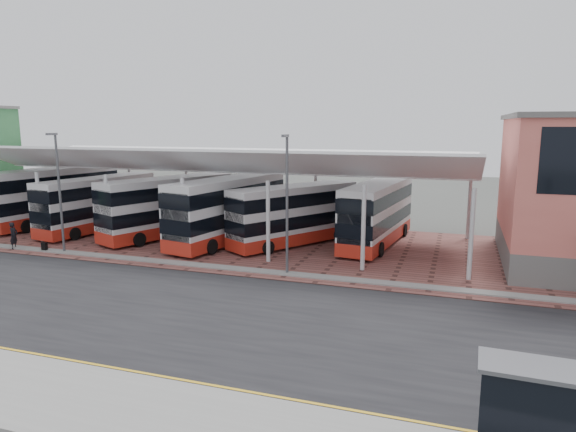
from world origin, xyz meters
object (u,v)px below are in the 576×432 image
(bus_0, at_px, (55,196))
(bus_1, at_px, (98,204))
(bus_3, at_px, (228,210))
(pedestrian, at_px, (14,236))
(bus_shelter, at_px, (554,409))
(bus_4, at_px, (294,215))
(bus_5, at_px, (377,214))
(bus_2, at_px, (168,207))

(bus_0, xyz_separation_m, bus_1, (5.48, -1.28, -0.24))
(bus_0, relative_size, bus_3, 1.02)
(pedestrian, height_order, bus_shelter, bus_shelter)
(bus_shelter, bearing_deg, bus_4, 124.71)
(bus_5, relative_size, bus_shelter, 3.44)
(bus_2, xyz_separation_m, bus_3, (5.20, -0.28, 0.08))
(bus_0, bearing_deg, bus_2, 4.47)
(bus_2, distance_m, bus_3, 5.20)
(bus_4, bearing_deg, bus_3, -139.56)
(bus_3, bearing_deg, bus_shelter, -36.58)
(bus_0, height_order, bus_4, bus_0)
(bus_3, distance_m, pedestrian, 14.94)
(bus_1, distance_m, bus_2, 6.55)
(bus_0, xyz_separation_m, bus_shelter, (35.74, -22.19, -0.75))
(bus_0, distance_m, bus_3, 17.29)
(bus_0, height_order, bus_5, bus_0)
(bus_1, height_order, bus_5, bus_5)
(bus_3, distance_m, bus_4, 4.91)
(bus_1, relative_size, bus_3, 0.92)
(bus_0, relative_size, bus_shelter, 3.75)
(bus_2, relative_size, bus_3, 0.95)
(pedestrian, xyz_separation_m, bus_shelter, (31.76, -13.88, 0.72))
(bus_1, xyz_separation_m, pedestrian, (-1.50, -7.04, -1.23))
(bus_4, distance_m, bus_shelter, 25.40)
(bus_2, relative_size, bus_5, 1.01)
(bus_3, xyz_separation_m, pedestrian, (-13.24, -6.78, -1.41))
(bus_1, bearing_deg, bus_shelter, -24.71)
(bus_1, bearing_deg, bus_2, 10.14)
(bus_0, distance_m, pedestrian, 9.34)
(bus_2, distance_m, bus_shelter, 31.64)
(bus_3, height_order, bus_shelter, bus_3)
(bus_shelter, bearing_deg, bus_1, 147.48)
(bus_5, bearing_deg, bus_2, -164.41)
(bus_shelter, bearing_deg, bus_3, 134.01)
(bus_0, bearing_deg, bus_shelter, -21.41)
(bus_0, relative_size, bus_2, 1.08)
(bus_0, xyz_separation_m, bus_4, (22.07, -0.79, -0.28))
(bus_5, distance_m, pedestrian, 25.59)
(bus_2, height_order, pedestrian, bus_2)
(bus_3, relative_size, bus_5, 1.06)
(bus_3, xyz_separation_m, bus_shelter, (18.52, -20.66, -0.69))
(bus_2, relative_size, bus_4, 1.11)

